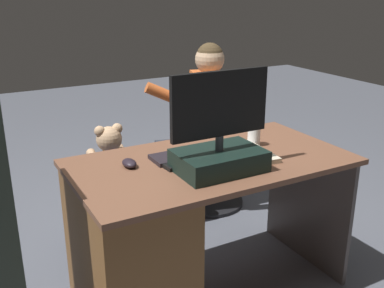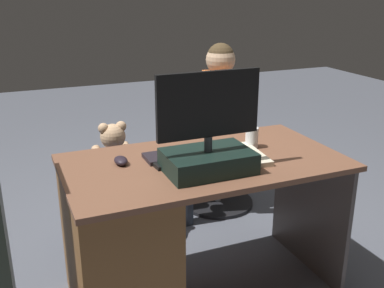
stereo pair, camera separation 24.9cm
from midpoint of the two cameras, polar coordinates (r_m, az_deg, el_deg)
name	(u,v)px [view 1 (the left image)]	position (r m, az deg, el deg)	size (l,w,h in m)	color
ground_plane	(179,255)	(2.78, -4.25, -13.69)	(10.00, 10.00, 0.00)	#565A65
desk	(148,239)	(2.19, -8.83, -11.72)	(1.32, 0.72, 0.72)	brown
monitor	(219,145)	(2.00, -0.13, -0.17)	(0.47, 0.26, 0.45)	black
keyboard	(193,154)	(2.21, -3.04, -1.25)	(0.42, 0.14, 0.02)	black
computer_mouse	(129,163)	(2.11, -11.17, -2.42)	(0.06, 0.10, 0.04)	#261E27
cup	(254,136)	(2.34, 4.72, 0.99)	(0.06, 0.06, 0.11)	white
tv_remote	(166,164)	(2.10, -6.69, -2.60)	(0.04, 0.15, 0.02)	black
notebook_binder	(245,154)	(2.21, 3.39, -1.29)	(0.22, 0.30, 0.02)	beige
office_chair_teddy	(113,208)	(2.82, -12.28, -7.90)	(0.51, 0.51, 0.44)	black
teddy_bear	(109,154)	(2.69, -12.86, -1.27)	(0.23, 0.23, 0.33)	tan
visitor_chair	(208,172)	(3.27, -0.13, -3.49)	(0.50, 0.50, 0.44)	black
person	(201,115)	(3.08, -1.18, 3.59)	(0.56, 0.56, 1.15)	#D0632D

